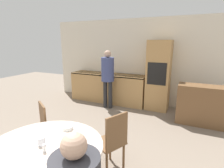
# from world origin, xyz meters

# --- Properties ---
(wall_back) EXTENTS (6.31, 0.05, 2.60)m
(wall_back) POSITION_xyz_m (0.00, 5.05, 1.30)
(wall_back) COLOR silver
(wall_back) RESTS_ON ground_plane
(kitchen_counter) EXTENTS (2.46, 0.60, 0.92)m
(kitchen_counter) POSITION_xyz_m (-1.08, 4.71, 0.47)
(kitchen_counter) COLOR tan
(kitchen_counter) RESTS_ON ground_plane
(oven_unit) EXTENTS (0.62, 0.59, 1.96)m
(oven_unit) POSITION_xyz_m (0.51, 4.71, 0.98)
(oven_unit) COLOR tan
(oven_unit) RESTS_ON ground_plane
(sideboard) EXTENTS (1.12, 0.45, 0.94)m
(sideboard) POSITION_xyz_m (1.65, 4.12, 0.47)
(sideboard) COLOR brown
(sideboard) RESTS_ON ground_plane
(dining_table) EXTENTS (1.33, 1.33, 0.77)m
(dining_table) POSITION_xyz_m (-0.08, 1.01, 0.54)
(dining_table) COLOR brown
(dining_table) RESTS_ON ground_plane
(chair_far_left) EXTENTS (0.55, 0.55, 0.95)m
(chair_far_left) POSITION_xyz_m (-0.81, 1.58, 0.53)
(chair_far_left) COLOR brown
(chair_far_left) RESTS_ON ground_plane
(chair_far_right) EXTENTS (0.53, 0.53, 0.95)m
(chair_far_right) POSITION_xyz_m (0.40, 1.80, 0.53)
(chair_far_right) COLOR brown
(chair_far_right) RESTS_ON ground_plane
(person_standing) EXTENTS (0.36, 0.36, 1.68)m
(person_standing) POSITION_xyz_m (-0.83, 4.18, 1.04)
(person_standing) COLOR #262628
(person_standing) RESTS_ON ground_plane
(cup) EXTENTS (0.08, 0.08, 0.10)m
(cup) POSITION_xyz_m (-0.12, 1.03, 0.82)
(cup) COLOR silver
(cup) RESTS_ON dining_table
(bowl_centre) EXTENTS (0.14, 0.14, 0.05)m
(bowl_centre) POSITION_xyz_m (-0.09, 1.44, 0.79)
(bowl_centre) COLOR white
(bowl_centre) RESTS_ON dining_table
(bowl_far) EXTENTS (0.13, 0.13, 0.05)m
(bowl_far) POSITION_xyz_m (0.10, 1.27, 0.80)
(bowl_far) COLOR silver
(bowl_far) RESTS_ON dining_table
(salt_shaker) EXTENTS (0.03, 0.03, 0.09)m
(salt_shaker) POSITION_xyz_m (0.00, 0.94, 0.81)
(salt_shaker) COLOR white
(salt_shaker) RESTS_ON dining_table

